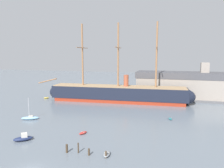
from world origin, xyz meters
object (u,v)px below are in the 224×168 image
(dinghy_alongside_stern, at_px, (170,119))
(dinghy_far_left, at_px, (46,98))
(dockside_warehouse_right, at_px, (195,86))
(motorboat_foreground_left, at_px, (23,138))
(mooring_piling_nearest, at_px, (78,148))
(mooring_piling_right_pair, at_px, (67,148))
(tall_ship, at_px, (118,93))
(dinghy_foreground_right, at_px, (107,154))
(sailboat_distant_centre, at_px, (130,96))
(mooring_piling_midwater, at_px, (89,152))
(dinghy_near_centre, at_px, (83,133))
(sailboat_mid_left, at_px, (30,118))
(mooring_piling_left_pair, at_px, (106,155))

(dinghy_alongside_stern, bearing_deg, dinghy_far_left, 162.06)
(dockside_warehouse_right, bearing_deg, motorboat_foreground_left, -124.80)
(mooring_piling_nearest, distance_m, mooring_piling_right_pair, 2.26)
(tall_ship, distance_m, motorboat_foreground_left, 45.79)
(dinghy_foreground_right, bearing_deg, dockside_warehouse_right, 70.96)
(tall_ship, relative_size, mooring_piling_right_pair, 39.07)
(motorboat_foreground_left, xyz_separation_m, mooring_piling_nearest, (14.22, -2.11, 0.41))
(tall_ship, xyz_separation_m, motorboat_foreground_left, (-10.26, -44.53, -2.79))
(tall_ship, xyz_separation_m, dockside_warehouse_right, (30.39, 13.97, 2.32))
(sailboat_distant_centre, distance_m, mooring_piling_right_pair, 58.44)
(mooring_piling_nearest, bearing_deg, dinghy_alongside_stern, 58.46)
(dinghy_alongside_stern, distance_m, mooring_piling_midwater, 31.31)
(dinghy_near_centre, xyz_separation_m, dockside_warehouse_right, (29.62, 51.07, 5.44))
(motorboat_foreground_left, relative_size, sailboat_mid_left, 0.65)
(tall_ship, xyz_separation_m, dinghy_foreground_right, (9.62, -46.23, -3.07))
(motorboat_foreground_left, xyz_separation_m, dinghy_near_centre, (11.04, 7.44, -0.33))
(tall_ship, distance_m, dinghy_alongside_stern, 28.50)
(dinghy_far_left, height_order, sailboat_distant_centre, sailboat_distant_centre)
(dinghy_foreground_right, relative_size, dockside_warehouse_right, 0.05)
(dinghy_alongside_stern, relative_size, dinghy_far_left, 0.96)
(sailboat_mid_left, height_order, mooring_piling_right_pair, sailboat_mid_left)
(sailboat_mid_left, relative_size, dinghy_alongside_stern, 2.79)
(sailboat_distant_centre, bearing_deg, dinghy_near_centre, -92.48)
(dinghy_foreground_right, height_order, sailboat_distant_centre, sailboat_distant_centre)
(dinghy_foreground_right, relative_size, mooring_piling_nearest, 1.41)
(dinghy_foreground_right, xyz_separation_m, dinghy_near_centre, (-8.85, 9.13, -0.05))
(sailboat_mid_left, bearing_deg, mooring_piling_midwater, -33.28)
(sailboat_mid_left, distance_m, dinghy_far_left, 30.98)
(dinghy_near_centre, xyz_separation_m, mooring_piling_midwater, (5.56, -9.98, 0.39))
(sailboat_mid_left, bearing_deg, dinghy_alongside_stern, 16.00)
(mooring_piling_left_pair, bearing_deg, mooring_piling_right_pair, 179.32)
(mooring_piling_left_pair, bearing_deg, motorboat_foreground_left, 172.23)
(mooring_piling_nearest, bearing_deg, dinghy_far_left, 128.68)
(motorboat_foreground_left, height_order, sailboat_mid_left, sailboat_mid_left)
(sailboat_mid_left, xyz_separation_m, dinghy_far_left, (-12.74, 28.24, -0.26))
(sailboat_distant_centre, relative_size, mooring_piling_nearest, 2.66)
(tall_ship, relative_size, dockside_warehouse_right, 1.21)
(sailboat_distant_centre, relative_size, mooring_piling_midwater, 4.04)
(dinghy_alongside_stern, bearing_deg, dinghy_near_centre, -138.28)
(dinghy_near_centre, distance_m, mooring_piling_nearest, 10.10)
(dinghy_foreground_right, xyz_separation_m, mooring_piling_nearest, (-5.67, -0.42, 0.68))
(dinghy_foreground_right, relative_size, sailboat_mid_left, 0.44)
(mooring_piling_midwater, bearing_deg, mooring_piling_left_pair, -3.14)
(dinghy_alongside_stern, bearing_deg, mooring_piling_nearest, -121.54)
(dinghy_alongside_stern, bearing_deg, mooring_piling_right_pair, -124.24)
(sailboat_mid_left, relative_size, mooring_piling_right_pair, 3.89)
(dinghy_far_left, relative_size, mooring_piling_left_pair, 1.80)
(mooring_piling_right_pair, height_order, dockside_warehouse_right, dockside_warehouse_right)
(mooring_piling_right_pair, bearing_deg, sailboat_mid_left, 141.10)
(tall_ship, distance_m, dinghy_foreground_right, 47.32)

